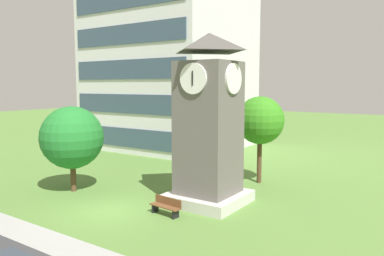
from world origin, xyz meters
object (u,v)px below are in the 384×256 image
(clock_tower, at_px, (209,130))
(tree_streetside, at_px, (72,138))
(park_bench, at_px, (166,206))
(tree_near_tower, at_px, (260,121))

(clock_tower, xyz_separation_m, tree_streetside, (-8.20, -2.64, -0.78))
(clock_tower, distance_m, park_bench, 4.70)
(tree_near_tower, distance_m, tree_streetside, 12.07)
(clock_tower, distance_m, tree_streetside, 8.65)
(clock_tower, height_order, tree_near_tower, clock_tower)
(clock_tower, height_order, tree_streetside, clock_tower)
(park_bench, distance_m, tree_near_tower, 9.45)
(clock_tower, bearing_deg, park_bench, -104.09)
(tree_near_tower, bearing_deg, park_bench, -97.79)
(park_bench, relative_size, tree_streetside, 0.35)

